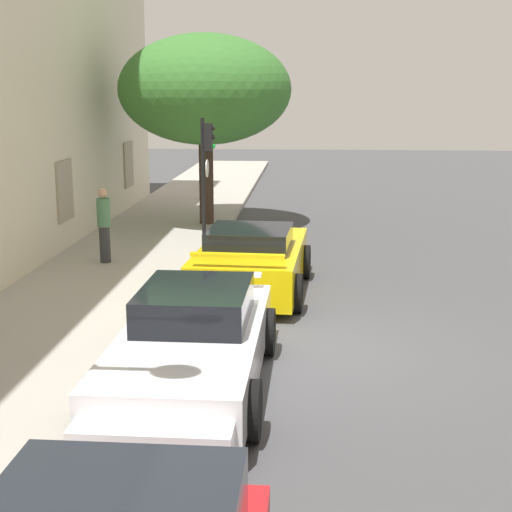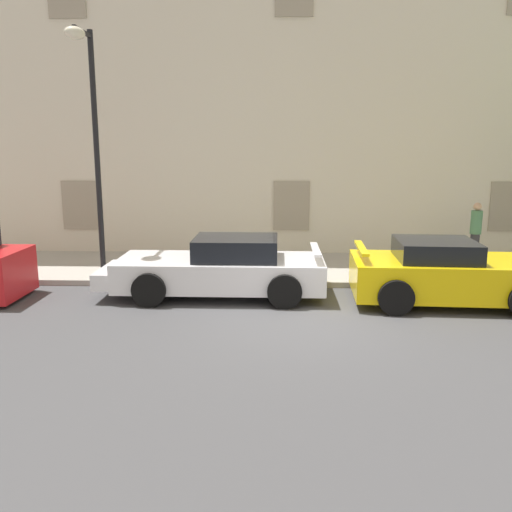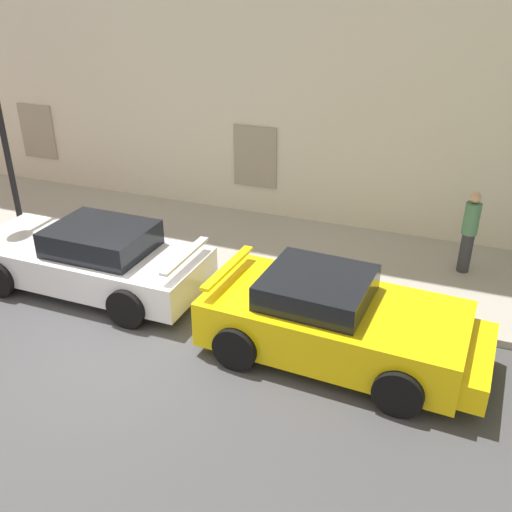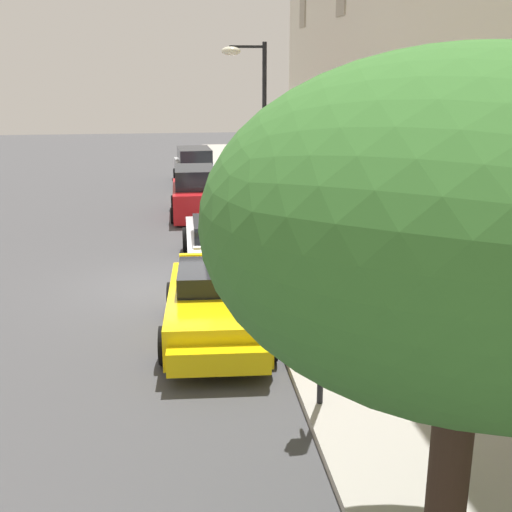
% 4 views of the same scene
% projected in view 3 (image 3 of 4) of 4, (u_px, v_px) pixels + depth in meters
% --- Properties ---
extents(ground_plane, '(80.00, 80.00, 0.00)m').
position_uv_depth(ground_plane, '(119.00, 354.00, 9.54)').
color(ground_plane, '#444447').
extents(sidewalk, '(60.00, 3.75, 0.14)m').
position_uv_depth(sidewalk, '(226.00, 244.00, 13.14)').
color(sidewalk, '#A8A399').
rests_on(sidewalk, ground).
extents(sportscar_red_lead, '(5.11, 2.13, 1.37)m').
position_uv_depth(sportscar_red_lead, '(83.00, 258.00, 11.32)').
color(sportscar_red_lead, white).
rests_on(sportscar_red_lead, ground).
extents(sportscar_yellow_flank, '(4.60, 2.39, 1.39)m').
position_uv_depth(sportscar_yellow_flank, '(343.00, 323.00, 9.23)').
color(sportscar_yellow_flank, yellow).
rests_on(sportscar_yellow_flank, ground).
extents(pedestrian_admiring, '(0.41, 0.41, 1.72)m').
position_uv_depth(pedestrian_admiring, '(469.00, 231.00, 11.46)').
color(pedestrian_admiring, '#333338').
rests_on(pedestrian_admiring, sidewalk).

